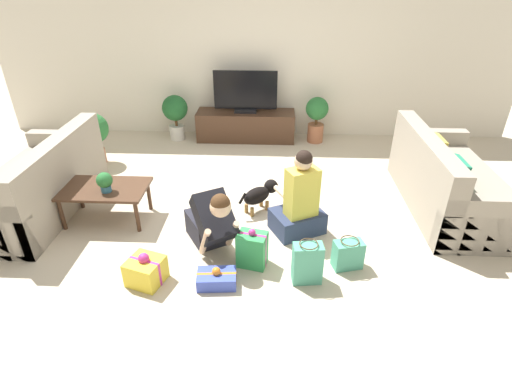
# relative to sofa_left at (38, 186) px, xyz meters

# --- Properties ---
(ground_plane) EXTENTS (16.00, 16.00, 0.00)m
(ground_plane) POSITION_rel_sofa_left_xyz_m (2.38, 0.02, -0.31)
(ground_plane) COLOR beige
(wall_back) EXTENTS (8.40, 0.06, 2.60)m
(wall_back) POSITION_rel_sofa_left_xyz_m (2.38, 2.65, 0.99)
(wall_back) COLOR silver
(wall_back) RESTS_ON ground_plane
(sofa_left) EXTENTS (0.93, 1.94, 0.87)m
(sofa_left) POSITION_rel_sofa_left_xyz_m (0.00, 0.00, 0.00)
(sofa_left) COLOR gray
(sofa_left) RESTS_ON ground_plane
(sofa_right) EXTENTS (0.93, 1.94, 0.87)m
(sofa_right) POSITION_rel_sofa_left_xyz_m (4.76, 0.30, -0.00)
(sofa_right) COLOR gray
(sofa_right) RESTS_ON ground_plane
(coffee_table) EXTENTS (0.95, 0.57, 0.41)m
(coffee_table) POSITION_rel_sofa_left_xyz_m (0.86, -0.17, 0.05)
(coffee_table) COLOR #472D1E
(coffee_table) RESTS_ON ground_plane
(tv_console) EXTENTS (1.59, 0.48, 0.47)m
(tv_console) POSITION_rel_sofa_left_xyz_m (2.25, 2.34, -0.08)
(tv_console) COLOR #472D1E
(tv_console) RESTS_ON ground_plane
(tv) EXTENTS (1.01, 0.20, 0.66)m
(tv) POSITION_rel_sofa_left_xyz_m (2.25, 2.34, 0.45)
(tv) COLOR black
(tv) RESTS_ON tv_console
(potted_plant_back_left) EXTENTS (0.41, 0.41, 0.74)m
(potted_plant_back_left) POSITION_rel_sofa_left_xyz_m (1.10, 2.29, 0.15)
(potted_plant_back_left) COLOR beige
(potted_plant_back_left) RESTS_ON ground_plane
(potted_plant_back_right) EXTENTS (0.36, 0.36, 0.74)m
(potted_plant_back_right) POSITION_rel_sofa_left_xyz_m (3.39, 2.29, 0.13)
(potted_plant_back_right) COLOR #A36042
(potted_plant_back_right) RESTS_ON ground_plane
(potted_plant_corner_left) EXTENTS (0.44, 0.44, 0.74)m
(potted_plant_corner_left) POSITION_rel_sofa_left_xyz_m (0.15, 1.32, 0.17)
(potted_plant_corner_left) COLOR #A36042
(potted_plant_corner_left) RESTS_ON ground_plane
(person_kneeling) EXTENTS (0.65, 0.80, 0.77)m
(person_kneeling) POSITION_rel_sofa_left_xyz_m (2.12, -0.66, 0.03)
(person_kneeling) COLOR #23232D
(person_kneeling) RESTS_ON ground_plane
(person_sitting) EXTENTS (0.65, 0.61, 0.97)m
(person_sitting) POSITION_rel_sofa_left_xyz_m (3.00, -0.32, 0.04)
(person_sitting) COLOR #283351
(person_sitting) RESTS_ON ground_plane
(dog) EXTENTS (0.45, 0.42, 0.34)m
(dog) POSITION_rel_sofa_left_xyz_m (2.58, 0.12, -0.10)
(dog) COLOR black
(dog) RESTS_ON ground_plane
(gift_box_a) EXTENTS (0.37, 0.25, 0.19)m
(gift_box_a) POSITION_rel_sofa_left_xyz_m (2.23, -1.19, -0.25)
(gift_box_a) COLOR #3D51BC
(gift_box_a) RESTS_ON ground_plane
(gift_box_b) EXTENTS (0.37, 0.37, 0.32)m
(gift_box_b) POSITION_rel_sofa_left_xyz_m (1.59, -1.18, -0.19)
(gift_box_b) COLOR yellow
(gift_box_b) RESTS_ON ground_plane
(gift_box_c) EXTENTS (0.31, 0.25, 0.41)m
(gift_box_c) POSITION_rel_sofa_left_xyz_m (2.54, -0.89, -0.13)
(gift_box_c) COLOR #2D934C
(gift_box_c) RESTS_ON ground_plane
(gift_bag_a) EXTENTS (0.28, 0.19, 0.42)m
(gift_bag_a) POSITION_rel_sofa_left_xyz_m (3.04, -1.10, -0.11)
(gift_bag_a) COLOR #4CA384
(gift_bag_a) RESTS_ON ground_plane
(gift_bag_b) EXTENTS (0.30, 0.22, 0.31)m
(gift_bag_b) POSITION_rel_sofa_left_xyz_m (3.44, -0.89, -0.17)
(gift_bag_b) COLOR #4CA384
(gift_bag_b) RESTS_ON ground_plane
(tabletop_plant) EXTENTS (0.17, 0.17, 0.22)m
(tabletop_plant) POSITION_rel_sofa_left_xyz_m (0.92, -0.25, 0.22)
(tabletop_plant) COLOR #336B84
(tabletop_plant) RESTS_ON coffee_table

